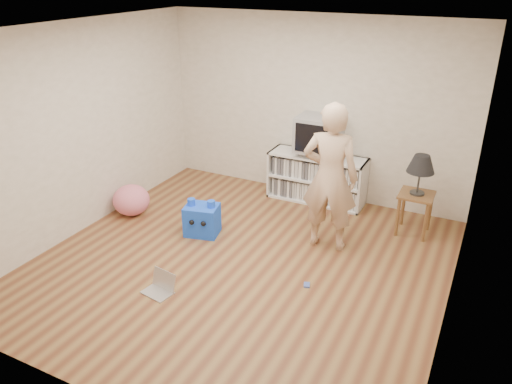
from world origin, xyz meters
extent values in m
plane|color=brown|center=(0.00, 0.00, 0.00)|extent=(4.50, 4.50, 0.00)
cube|color=beige|center=(0.00, 2.25, 1.30)|extent=(4.50, 0.02, 2.60)
cube|color=beige|center=(0.00, -2.25, 1.30)|extent=(4.50, 0.02, 2.60)
cube|color=beige|center=(-2.25, 0.00, 1.30)|extent=(0.02, 4.50, 2.60)
cube|color=beige|center=(2.25, 0.00, 1.30)|extent=(0.02, 4.50, 2.60)
cube|color=white|center=(0.00, 0.00, 2.60)|extent=(4.50, 4.50, 0.01)
cube|color=white|center=(0.18, 2.23, 0.35)|extent=(1.40, 0.03, 0.70)
cube|color=white|center=(-0.51, 2.02, 0.35)|extent=(0.03, 0.45, 0.70)
cube|color=white|center=(0.86, 2.02, 0.35)|extent=(0.03, 0.45, 0.70)
cube|color=white|center=(0.18, 2.02, 0.01)|extent=(1.40, 0.45, 0.03)
cube|color=white|center=(0.18, 2.02, 0.35)|extent=(1.34, 0.45, 0.03)
cube|color=white|center=(0.18, 2.02, 0.68)|extent=(1.40, 0.45, 0.03)
cube|color=silver|center=(0.18, 2.02, 0.35)|extent=(1.26, 0.36, 0.64)
cube|color=gray|center=(0.18, 2.02, 0.73)|extent=(0.45, 0.35, 0.07)
cube|color=#99999D|center=(0.18, 2.02, 1.02)|extent=(0.60, 0.52, 0.50)
cube|color=black|center=(0.18, 1.75, 1.02)|extent=(0.50, 0.01, 0.40)
cylinder|color=brown|center=(1.46, 1.48, 0.26)|extent=(0.04, 0.04, 0.52)
cylinder|color=brown|center=(1.80, 1.48, 0.26)|extent=(0.04, 0.04, 0.52)
cylinder|color=brown|center=(1.46, 1.82, 0.26)|extent=(0.04, 0.04, 0.52)
cylinder|color=brown|center=(1.80, 1.82, 0.26)|extent=(0.04, 0.04, 0.52)
cube|color=brown|center=(1.63, 1.65, 0.54)|extent=(0.42, 0.42, 0.03)
cylinder|color=#333333|center=(1.63, 1.65, 0.56)|extent=(0.18, 0.18, 0.02)
cylinder|color=#333333|center=(1.63, 1.65, 0.74)|extent=(0.02, 0.02, 0.32)
imported|color=#D7B293|center=(0.74, 0.85, 0.90)|extent=(0.71, 0.51, 1.81)
cube|color=silver|center=(-0.51, -0.91, 0.01)|extent=(0.34, 0.26, 0.01)
cube|color=silver|center=(-0.50, -0.80, 0.11)|extent=(0.32, 0.11, 0.20)
cube|color=black|center=(-0.50, -0.80, 0.11)|extent=(0.28, 0.09, 0.16)
cube|color=#4861C1|center=(0.85, -0.07, 0.01)|extent=(0.09, 0.11, 0.02)
cube|color=#134CF9|center=(-0.78, 0.41, 0.20)|extent=(0.48, 0.42, 0.39)
cylinder|color=#134CF9|center=(-0.90, 0.38, 0.44)|extent=(0.10, 0.10, 0.09)
cylinder|color=#134CF9|center=(-0.65, 0.44, 0.44)|extent=(0.10, 0.10, 0.09)
sphere|color=black|center=(-0.81, 0.23, 0.24)|extent=(0.07, 0.07, 0.07)
sphere|color=black|center=(-0.66, 0.26, 0.24)|extent=(0.07, 0.07, 0.07)
ellipsoid|color=#DC6C88|center=(-1.95, 0.45, 0.21)|extent=(0.53, 0.53, 0.42)
camera|label=1|loc=(2.37, -4.33, 3.16)|focal=35.00mm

